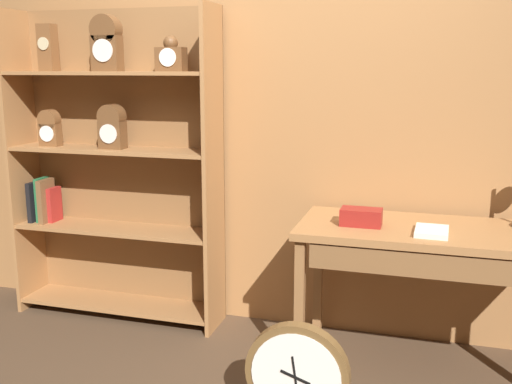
% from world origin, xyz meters
% --- Properties ---
extents(back_wood_panel, '(4.80, 0.05, 2.60)m').
position_xyz_m(back_wood_panel, '(0.00, 1.24, 1.30)').
color(back_wood_panel, '#9E6B3D').
rests_on(back_wood_panel, ground).
extents(bookshelf, '(1.37, 0.32, 1.97)m').
position_xyz_m(bookshelf, '(-1.11, 1.06, 1.02)').
color(bookshelf, '#9E6B3D').
rests_on(bookshelf, ground).
extents(workbench, '(1.39, 0.63, 0.80)m').
position_xyz_m(workbench, '(0.87, 0.81, 0.71)').
color(workbench, '#9E6B3D').
rests_on(workbench, ground).
extents(toolbox_small, '(0.21, 0.12, 0.09)m').
position_xyz_m(toolbox_small, '(0.51, 0.79, 0.84)').
color(toolbox_small, maroon).
rests_on(toolbox_small, workbench).
extents(open_repair_manual, '(0.17, 0.23, 0.02)m').
position_xyz_m(open_repair_manual, '(0.87, 0.72, 0.81)').
color(open_repair_manual, silver).
rests_on(open_repair_manual, workbench).
extents(round_clock_large, '(0.47, 0.11, 0.51)m').
position_xyz_m(round_clock_large, '(0.32, 0.11, 0.26)').
color(round_clock_large, brown).
rests_on(round_clock_large, ground).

